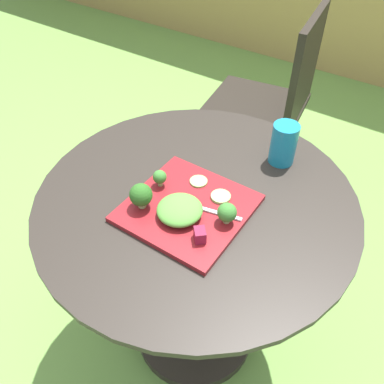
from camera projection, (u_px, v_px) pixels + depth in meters
name	position (u px, v px, depth m)	size (l,w,h in m)	color
ground_plane	(195.00, 331.00, 1.56)	(12.00, 12.00, 0.00)	#669342
patio_table	(195.00, 261.00, 1.25)	(0.85, 0.85, 0.73)	#28231E
patio_chair	(275.00, 95.00, 1.83)	(0.50, 0.50, 0.90)	black
salad_plate	(188.00, 208.00, 1.02)	(0.29, 0.29, 0.01)	maroon
drinking_glass	(283.00, 146.00, 1.13)	(0.07, 0.07, 0.12)	teal
fork	(206.00, 210.00, 1.00)	(0.15, 0.05, 0.00)	silver
lettuce_mound	(180.00, 210.00, 0.98)	(0.11, 0.11, 0.04)	#519338
broccoli_floret_0	(160.00, 177.00, 1.05)	(0.04, 0.04, 0.05)	#99B770
broccoli_floret_1	(227.00, 213.00, 0.95)	(0.05, 0.05, 0.06)	#99B770
broccoli_floret_2	(141.00, 195.00, 0.98)	(0.06, 0.06, 0.07)	#99B770
cucumber_slice_0	(199.00, 181.00, 1.08)	(0.05, 0.05, 0.01)	#8EB766
cucumber_slice_1	(221.00, 197.00, 1.03)	(0.05, 0.05, 0.01)	#8EB766
beet_chunk_0	(200.00, 235.00, 0.92)	(0.03, 0.03, 0.03)	maroon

